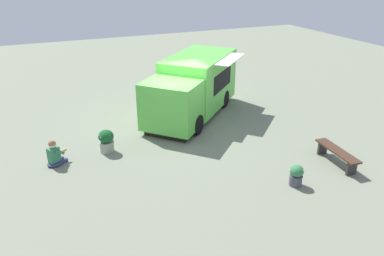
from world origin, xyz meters
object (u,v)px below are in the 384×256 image
(plaza_bench, at_px, (337,153))
(planter_flowering_near, at_px, (296,175))
(person_customer, at_px, (55,155))
(planter_flowering_far, at_px, (106,141))
(food_truck, at_px, (193,88))

(plaza_bench, bearing_deg, planter_flowering_near, 104.72)
(planter_flowering_near, relative_size, plaza_bench, 0.35)
(person_customer, height_order, planter_flowering_near, person_customer)
(planter_flowering_far, relative_size, plaza_bench, 0.44)
(plaza_bench, bearing_deg, person_customer, 67.04)
(food_truck, height_order, plaza_bench, food_truck)
(planter_flowering_near, distance_m, planter_flowering_far, 6.29)
(person_customer, relative_size, plaza_bench, 0.47)
(person_customer, bearing_deg, food_truck, -68.43)
(food_truck, distance_m, plaza_bench, 6.37)
(food_truck, bearing_deg, planter_flowering_far, 116.56)
(planter_flowering_near, xyz_separation_m, planter_flowering_far, (4.28, 4.61, 0.08))
(planter_flowering_near, bearing_deg, food_truck, 4.77)
(person_customer, height_order, planter_flowering_far, person_customer)
(food_truck, xyz_separation_m, plaza_bench, (-5.80, -2.51, -0.77))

